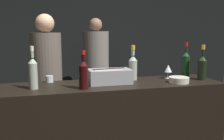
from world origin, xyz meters
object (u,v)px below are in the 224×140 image
bowl_white (179,80)px  red_wine_bottle_burgundy (186,63)px  candle_votive (49,79)px  white_wine_bottle (33,72)px  person_blond_tee (47,82)px  wine_glass (168,69)px  ice_bin_with_bottles (109,76)px  champagne_bottle (202,66)px  red_wine_bottle_tall (83,73)px  rose_wine_bottle (133,66)px  person_in_hoodie (96,67)px

bowl_white → red_wine_bottle_burgundy: bearing=48.2°
candle_votive → bowl_white: bearing=-15.2°
white_wine_bottle → person_blond_tee: (0.10, 0.85, -0.25)m
wine_glass → red_wine_bottle_burgundy: (0.19, -0.01, 0.05)m
ice_bin_with_bottles → champagne_bottle: bearing=-3.6°
wine_glass → red_wine_bottle_tall: bearing=-164.3°
bowl_white → candle_votive: bearing=164.8°
wine_glass → white_wine_bottle: (-1.27, -0.15, 0.04)m
bowl_white → rose_wine_bottle: bearing=147.2°
bowl_white → person_in_hoodie: person_in_hoodie is taller
person_in_hoodie → rose_wine_bottle: bearing=-57.5°
ice_bin_with_bottles → person_in_hoodie: (0.23, 1.85, -0.19)m
ice_bin_with_bottles → person_in_hoodie: person_in_hoodie is taller
ice_bin_with_bottles → champagne_bottle: 0.91m
red_wine_bottle_burgundy → bowl_white: bearing=-131.8°
ice_bin_with_bottles → rose_wine_bottle: (0.26, 0.11, 0.06)m
bowl_white → red_wine_bottle_burgundy: size_ratio=0.51×
red_wine_bottle_tall → champagne_bottle: champagne_bottle is taller
wine_glass → candle_votive: size_ratio=1.97×
white_wine_bottle → ice_bin_with_bottles: bearing=5.2°
bowl_white → champagne_bottle: 0.31m
candle_votive → red_wine_bottle_tall: red_wine_bottle_tall is taller
candle_votive → champagne_bottle: bearing=-9.5°
person_in_hoodie → white_wine_bottle: bearing=-83.1°
wine_glass → person_blond_tee: bearing=149.1°
bowl_white → white_wine_bottle: bearing=176.9°
candle_votive → rose_wine_bottle: bearing=-5.6°
bowl_white → person_in_hoodie: size_ratio=0.10×
wine_glass → red_wine_bottle_tall: 0.91m
red_wine_bottle_burgundy → person_blond_tee: person_blond_tee is taller
red_wine_bottle_burgundy → person_in_hoodie: 1.89m
rose_wine_bottle → person_in_hoodie: person_in_hoodie is taller
champagne_bottle → person_blond_tee: person_blond_tee is taller
wine_glass → rose_wine_bottle: bearing=176.8°
wine_glass → bowl_white: bearing=-89.8°
red_wine_bottle_tall → person_blond_tee: size_ratio=0.18×
person_blond_tee → wine_glass: bearing=66.1°
champagne_bottle → white_wine_bottle: white_wine_bottle is taller
wine_glass → candle_votive: wine_glass is taller
candle_votive → red_wine_bottle_burgundy: (1.33, -0.10, 0.11)m
red_wine_bottle_burgundy → champagne_bottle: bearing=-53.9°
ice_bin_with_bottles → wine_glass: 0.63m
champagne_bottle → person_in_hoodie: bearing=109.5°
red_wine_bottle_burgundy → person_in_hoodie: size_ratio=0.20×
ice_bin_with_bottles → red_wine_bottle_tall: size_ratio=1.21×
champagne_bottle → red_wine_bottle_burgundy: bearing=126.1°
person_blond_tee → candle_votive: bearing=9.4°
wine_glass → white_wine_bottle: white_wine_bottle is taller
champagne_bottle → rose_wine_bottle: (-0.65, 0.16, 0.00)m
red_wine_bottle_tall → rose_wine_bottle: (0.51, 0.27, 0.00)m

